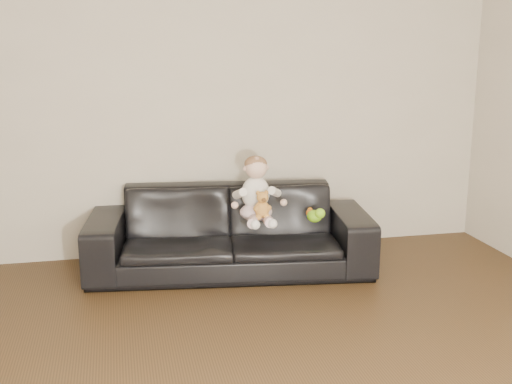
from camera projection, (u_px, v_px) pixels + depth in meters
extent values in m
plane|color=beige|center=(193.00, 96.00, 5.12)|extent=(5.00, 0.00, 5.00)
imported|color=black|center=(230.00, 231.00, 4.91)|extent=(2.22, 1.10, 0.62)
ellipsoid|color=silver|center=(256.00, 212.00, 4.81)|extent=(0.28, 0.26, 0.13)
ellipsoid|color=white|center=(256.00, 193.00, 4.80)|extent=(0.24, 0.21, 0.25)
sphere|color=beige|center=(256.00, 167.00, 4.74)|extent=(0.20, 0.20, 0.17)
ellipsoid|color=#8C603F|center=(256.00, 164.00, 4.74)|extent=(0.20, 0.20, 0.12)
cylinder|color=silver|center=(254.00, 221.00, 4.66)|extent=(0.11, 0.22, 0.08)
cylinder|color=silver|center=(267.00, 220.00, 4.68)|extent=(0.11, 0.22, 0.08)
sphere|color=white|center=(256.00, 225.00, 4.55)|extent=(0.08, 0.08, 0.07)
sphere|color=white|center=(272.00, 224.00, 4.58)|extent=(0.08, 0.08, 0.07)
cylinder|color=white|center=(240.00, 194.00, 4.71)|extent=(0.09, 0.18, 0.11)
cylinder|color=white|center=(275.00, 192.00, 4.77)|extent=(0.09, 0.18, 0.11)
ellipsoid|color=#C38537|center=(262.00, 209.00, 4.65)|extent=(0.11, 0.10, 0.13)
sphere|color=#C38537|center=(262.00, 197.00, 4.62)|extent=(0.09, 0.09, 0.08)
sphere|color=#C38537|center=(258.00, 193.00, 4.61)|extent=(0.03, 0.03, 0.03)
sphere|color=#C38537|center=(266.00, 193.00, 4.63)|extent=(0.03, 0.03, 0.03)
sphere|color=#593819|center=(264.00, 200.00, 4.59)|extent=(0.03, 0.03, 0.03)
ellipsoid|color=#81D218|center=(314.00, 216.00, 4.77)|extent=(0.12, 0.14, 0.09)
sphere|color=orange|center=(310.00, 213.00, 4.92)|extent=(0.07, 0.07, 0.06)
cylinder|color=blue|center=(313.00, 216.00, 4.93)|extent=(0.11, 0.11, 0.02)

